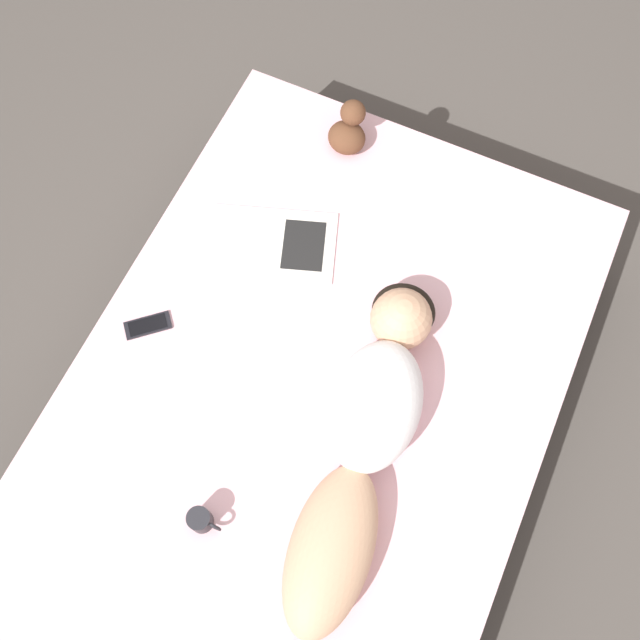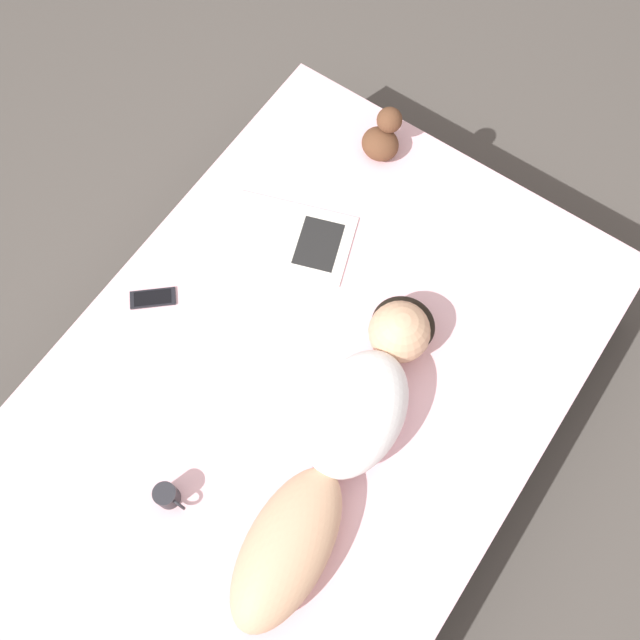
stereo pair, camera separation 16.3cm
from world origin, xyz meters
The scene contains 7 objects.
ground_plane centered at (0.00, 0.00, 0.00)m, with size 12.00×12.00×0.00m, color #4C4742.
bed centered at (0.00, 0.00, 0.25)m, with size 1.61×2.33×0.51m.
person centered at (0.23, -0.06, 0.62)m, with size 0.38×1.18×0.23m.
open_magazine centered at (-0.36, 0.47, 0.52)m, with size 0.53×0.42×0.01m.
coffee_mug centered at (-0.13, -0.50, 0.56)m, with size 0.11×0.07×0.09m.
cell_phone centered at (-0.61, 0.00, 0.52)m, with size 0.16×0.15×0.01m.
plush_toy centered at (-0.29, 0.97, 0.60)m, with size 0.14×0.16×0.20m.
Camera 2 is at (0.46, -0.52, 2.91)m, focal length 42.00 mm.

